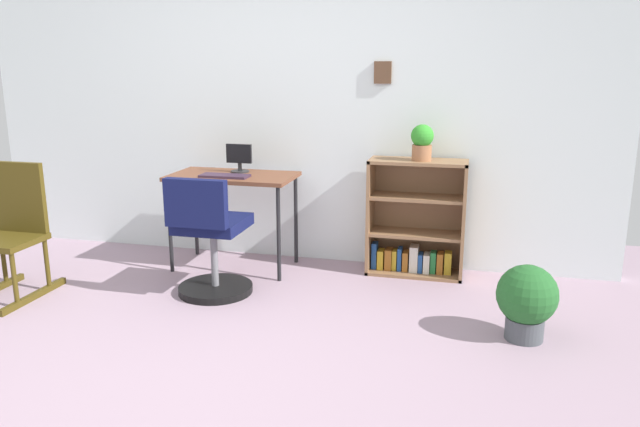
{
  "coord_description": "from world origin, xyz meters",
  "views": [
    {
      "loc": [
        1.47,
        -2.57,
        1.57
      ],
      "look_at": [
        0.53,
        1.19,
        0.61
      ],
      "focal_mm": 34.3,
      "sensor_mm": 36.0,
      "label": 1
    }
  ],
  "objects_px": {
    "desk": "(233,183)",
    "monitor": "(239,159)",
    "office_chair": "(210,243)",
    "potted_plant_on_shelf": "(422,142)",
    "keyboard": "(225,176)",
    "potted_plant_floor": "(527,299)",
    "bookshelf_low": "(416,223)",
    "rocking_chair": "(12,230)"
  },
  "relations": [
    {
      "from": "desk",
      "to": "monitor",
      "type": "bearing_deg",
      "value": 80.96
    },
    {
      "from": "office_chair",
      "to": "potted_plant_on_shelf",
      "type": "distance_m",
      "value": 1.68
    },
    {
      "from": "desk",
      "to": "keyboard",
      "type": "distance_m",
      "value": 0.14
    },
    {
      "from": "monitor",
      "to": "keyboard",
      "type": "distance_m",
      "value": 0.25
    },
    {
      "from": "office_chair",
      "to": "potted_plant_floor",
      "type": "height_order",
      "value": "office_chair"
    },
    {
      "from": "bookshelf_low",
      "to": "potted_plant_on_shelf",
      "type": "height_order",
      "value": "potted_plant_on_shelf"
    },
    {
      "from": "potted_plant_on_shelf",
      "to": "potted_plant_floor",
      "type": "bearing_deg",
      "value": -54.09
    },
    {
      "from": "bookshelf_low",
      "to": "monitor",
      "type": "bearing_deg",
      "value": -175.3
    },
    {
      "from": "desk",
      "to": "potted_plant_floor",
      "type": "height_order",
      "value": "desk"
    },
    {
      "from": "desk",
      "to": "rocking_chair",
      "type": "xyz_separation_m",
      "value": [
        -1.26,
        -0.9,
        -0.21
      ]
    },
    {
      "from": "monitor",
      "to": "potted_plant_on_shelf",
      "type": "xyz_separation_m",
      "value": [
        1.4,
        0.06,
        0.17
      ]
    },
    {
      "from": "desk",
      "to": "potted_plant_on_shelf",
      "type": "height_order",
      "value": "potted_plant_on_shelf"
    },
    {
      "from": "potted_plant_on_shelf",
      "to": "rocking_chair",
      "type": "bearing_deg",
      "value": -158.37
    },
    {
      "from": "potted_plant_floor",
      "to": "potted_plant_on_shelf",
      "type": "bearing_deg",
      "value": 125.91
    },
    {
      "from": "desk",
      "to": "potted_plant_floor",
      "type": "distance_m",
      "value": 2.32
    },
    {
      "from": "office_chair",
      "to": "bookshelf_low",
      "type": "relative_size",
      "value": 0.97
    },
    {
      "from": "office_chair",
      "to": "keyboard",
      "type": "bearing_deg",
      "value": 99.79
    },
    {
      "from": "monitor",
      "to": "rocking_chair",
      "type": "xyz_separation_m",
      "value": [
        -1.28,
        -1.01,
        -0.39
      ]
    },
    {
      "from": "monitor",
      "to": "keyboard",
      "type": "xyz_separation_m",
      "value": [
        -0.03,
        -0.22,
        -0.1
      ]
    },
    {
      "from": "rocking_chair",
      "to": "potted_plant_on_shelf",
      "type": "xyz_separation_m",
      "value": [
        2.68,
        1.06,
        0.56
      ]
    },
    {
      "from": "office_chair",
      "to": "rocking_chair",
      "type": "relative_size",
      "value": 0.94
    },
    {
      "from": "potted_plant_on_shelf",
      "to": "monitor",
      "type": "bearing_deg",
      "value": -177.66
    },
    {
      "from": "office_chair",
      "to": "potted_plant_floor",
      "type": "distance_m",
      "value": 2.07
    },
    {
      "from": "monitor",
      "to": "bookshelf_low",
      "type": "height_order",
      "value": "monitor"
    },
    {
      "from": "potted_plant_on_shelf",
      "to": "potted_plant_floor",
      "type": "height_order",
      "value": "potted_plant_on_shelf"
    },
    {
      "from": "keyboard",
      "to": "potted_plant_on_shelf",
      "type": "height_order",
      "value": "potted_plant_on_shelf"
    },
    {
      "from": "keyboard",
      "to": "potted_plant_floor",
      "type": "distance_m",
      "value": 2.31
    },
    {
      "from": "rocking_chair",
      "to": "potted_plant_floor",
      "type": "xyz_separation_m",
      "value": [
        3.39,
        0.08,
        -0.21
      ]
    },
    {
      "from": "office_chair",
      "to": "potted_plant_floor",
      "type": "xyz_separation_m",
      "value": [
        2.06,
        -0.21,
        -0.13
      ]
    },
    {
      "from": "keyboard",
      "to": "bookshelf_low",
      "type": "distance_m",
      "value": 1.49
    },
    {
      "from": "desk",
      "to": "potted_plant_on_shelf",
      "type": "relative_size",
      "value": 3.61
    },
    {
      "from": "desk",
      "to": "rocking_chair",
      "type": "bearing_deg",
      "value": -144.57
    },
    {
      "from": "monitor",
      "to": "potted_plant_on_shelf",
      "type": "bearing_deg",
      "value": 2.34
    },
    {
      "from": "desk",
      "to": "keyboard",
      "type": "relative_size",
      "value": 2.59
    },
    {
      "from": "desk",
      "to": "potted_plant_on_shelf",
      "type": "xyz_separation_m",
      "value": [
        1.42,
        0.16,
        0.34
      ]
    },
    {
      "from": "keyboard",
      "to": "rocking_chair",
      "type": "distance_m",
      "value": 1.5
    },
    {
      "from": "monitor",
      "to": "rocking_chair",
      "type": "bearing_deg",
      "value": -141.88
    },
    {
      "from": "potted_plant_on_shelf",
      "to": "desk",
      "type": "bearing_deg",
      "value": -173.43
    },
    {
      "from": "desk",
      "to": "potted_plant_floor",
      "type": "bearing_deg",
      "value": -21.08
    },
    {
      "from": "potted_plant_floor",
      "to": "bookshelf_low",
      "type": "bearing_deg",
      "value": 125.44
    },
    {
      "from": "monitor",
      "to": "bookshelf_low",
      "type": "xyz_separation_m",
      "value": [
        1.37,
        0.11,
        -0.46
      ]
    },
    {
      "from": "rocking_chair",
      "to": "potted_plant_on_shelf",
      "type": "bearing_deg",
      "value": 21.63
    }
  ]
}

